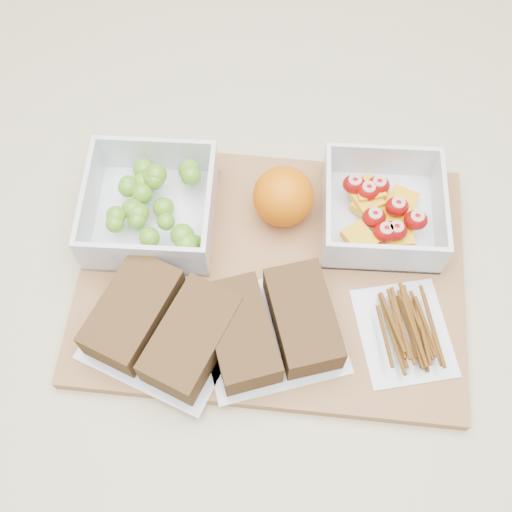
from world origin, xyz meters
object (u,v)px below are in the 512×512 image
object	(u,v)px
sandwich_bag_left	(162,326)
cutting_board	(272,273)
orange	(283,197)
sandwich_bag_center	(272,326)
grape_container	(153,206)
fruit_container	(381,211)
pretzel_bag	(406,329)

from	to	relation	value
sandwich_bag_left	cutting_board	bearing A→B (deg)	35.97
orange	sandwich_bag_center	bearing A→B (deg)	-92.22
cutting_board	grape_container	bearing A→B (deg)	158.87
fruit_container	sandwich_bag_left	world-z (taller)	fruit_container
cutting_board	sandwich_bag_center	distance (m)	0.08
cutting_board	orange	xyz separation A→B (m)	(0.01, 0.07, 0.04)
sandwich_bag_left	sandwich_bag_center	xyz separation A→B (m)	(0.11, 0.01, -0.00)
grape_container	sandwich_bag_center	bearing A→B (deg)	-43.85
cutting_board	sandwich_bag_center	size ratio (longest dim) A/B	2.45
orange	pretzel_bag	size ratio (longest dim) A/B	0.53
grape_container	fruit_container	distance (m)	0.25
orange	sandwich_bag_center	world-z (taller)	orange
pretzel_bag	fruit_container	bearing A→B (deg)	99.36
pretzel_bag	sandwich_bag_center	bearing A→B (deg)	-176.72
orange	cutting_board	bearing A→B (deg)	-96.66
grape_container	pretzel_bag	bearing A→B (deg)	-24.38
cutting_board	sandwich_bag_left	distance (m)	0.14
grape_container	pretzel_bag	size ratio (longest dim) A/B	1.09
grape_container	fruit_container	xyz separation A→B (m)	(0.25, 0.01, -0.00)
grape_container	sandwich_bag_left	bearing A→B (deg)	-78.95
fruit_container	orange	xyz separation A→B (m)	(-0.11, 0.01, 0.01)
sandwich_bag_center	grape_container	bearing A→B (deg)	136.15
grape_container	cutting_board	bearing A→B (deg)	-23.88
fruit_container	orange	world-z (taller)	orange
grape_container	sandwich_bag_center	xyz separation A→B (m)	(0.14, -0.13, -0.00)
grape_container	orange	xyz separation A→B (m)	(0.14, 0.01, 0.01)
cutting_board	sandwich_bag_left	bearing A→B (deg)	-141.27
sandwich_bag_center	pretzel_bag	distance (m)	0.14
sandwich_bag_left	fruit_container	bearing A→B (deg)	33.08
cutting_board	grape_container	distance (m)	0.15
cutting_board	fruit_container	size ratio (longest dim) A/B	3.22
fruit_container	sandwich_bag_center	distance (m)	0.18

